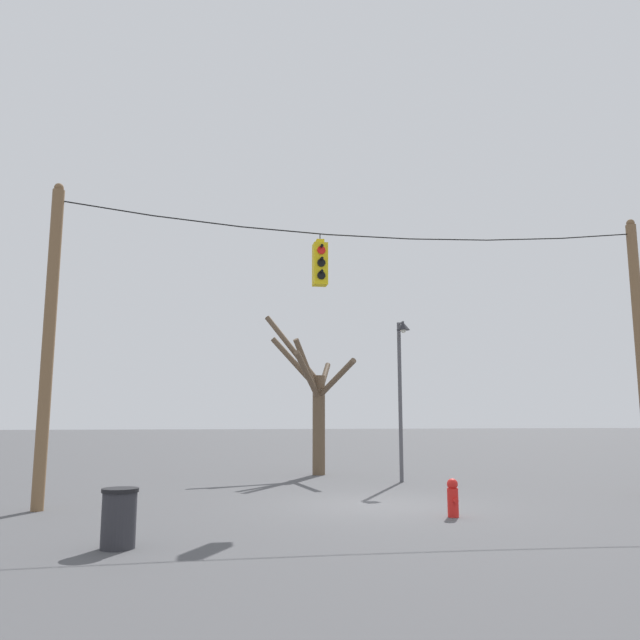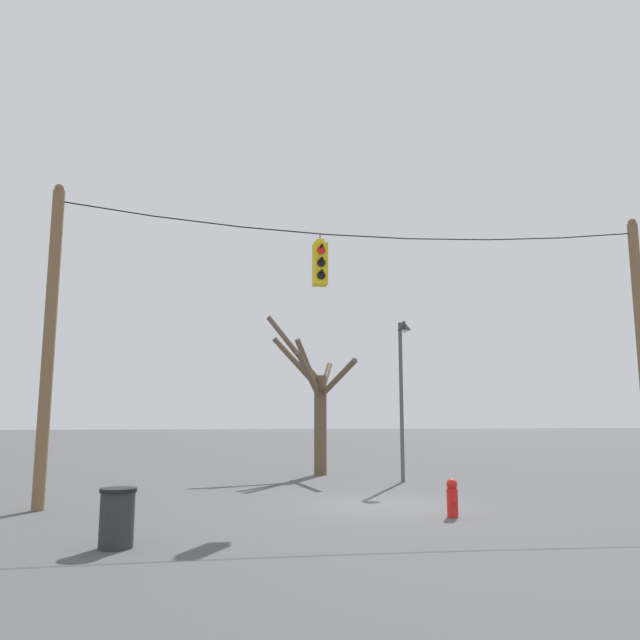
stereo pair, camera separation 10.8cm
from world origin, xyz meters
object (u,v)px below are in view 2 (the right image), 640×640
traffic_light_near_left_pole (320,264)px  trash_bin (117,518)px  bare_tree (316,398)px  fire_hydrant (452,498)px  street_lamp (403,369)px  utility_pole_left (49,341)px

traffic_light_near_left_pole → trash_bin: (-3.91, -4.34, -5.23)m
traffic_light_near_left_pole → bare_tree: (1.11, 7.29, -3.03)m
traffic_light_near_left_pole → fire_hydrant: size_ratio=1.72×
bare_tree → fire_hydrant: (1.16, -9.66, -2.27)m
traffic_light_near_left_pole → fire_hydrant: 6.24m
traffic_light_near_left_pole → bare_tree: traffic_light_near_left_pole is taller
traffic_light_near_left_pole → trash_bin: 7.84m
street_lamp → trash_bin: street_lamp is taller
street_lamp → trash_bin: (-7.29, -8.60, -3.04)m
utility_pole_left → street_lamp: 10.42m
fire_hydrant → traffic_light_near_left_pole: bearing=133.7°
utility_pole_left → traffic_light_near_left_pole: size_ratio=5.65×
street_lamp → fire_hydrant: street_lamp is taller
trash_bin → street_lamp: bearing=49.7°
traffic_light_near_left_pole → trash_bin: size_ratio=1.45×
street_lamp → fire_hydrant: (-1.11, -6.64, -3.10)m
street_lamp → bare_tree: bare_tree is taller
utility_pole_left → traffic_light_near_left_pole: 6.45m
bare_tree → street_lamp: bearing=-53.1°
fire_hydrant → trash_bin: trash_bin is taller
bare_tree → trash_bin: 12.85m
bare_tree → trash_bin: bare_tree is taller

